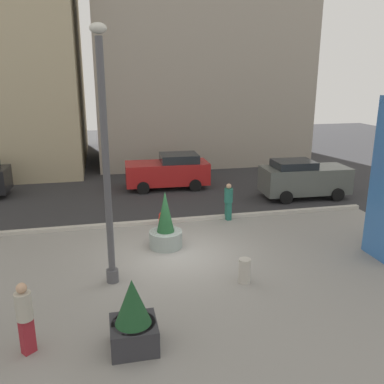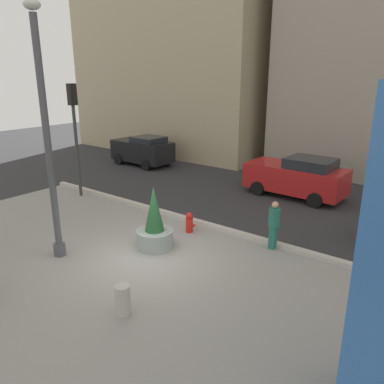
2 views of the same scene
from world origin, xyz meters
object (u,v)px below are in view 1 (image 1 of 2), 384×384
lamp_post (106,166)px  car_intersection (304,179)px  concrete_bollard (244,271)px  pedestrian_crossing (25,315)px  potted_plant_curbside (133,319)px  fire_hydrant (162,221)px  pedestrian_by_curb (228,200)px  car_curb_west (169,171)px  potted_plant_near_left (166,228)px

lamp_post → car_intersection: lamp_post is taller
concrete_bollard → car_intersection: car_intersection is taller
pedestrian_crossing → lamp_post: bearing=56.2°
lamp_post → concrete_bollard: (3.81, -0.88, -3.14)m
potted_plant_curbside → fire_hydrant: potted_plant_curbside is taller
fire_hydrant → concrete_bollard: bearing=-69.8°
lamp_post → pedestrian_crossing: size_ratio=4.22×
car_intersection → pedestrian_crossing: bearing=-139.9°
pedestrian_by_curb → pedestrian_crossing: size_ratio=0.93×
concrete_bollard → pedestrian_crossing: 6.11m
fire_hydrant → concrete_bollard: same height
fire_hydrant → concrete_bollard: size_ratio=1.00×
concrete_bollard → lamp_post: bearing=167.0°
potted_plant_curbside → pedestrian_crossing: bearing=171.8°
car_curb_west → car_intersection: (6.27, -3.24, 0.04)m
potted_plant_curbside → pedestrian_crossing: (-2.29, 0.33, 0.21)m
car_intersection → pedestrian_by_curb: (-4.66, -2.39, -0.09)m
pedestrian_by_curb → potted_plant_curbside: bearing=-121.0°
lamp_post → car_curb_west: bearing=71.5°
lamp_post → car_intersection: size_ratio=1.66×
potted_plant_near_left → fire_hydrant: bearing=86.0°
potted_plant_near_left → car_intersection: 8.99m
lamp_post → pedestrian_crossing: (-1.93, -2.89, -2.57)m
car_intersection → pedestrian_by_curb: size_ratio=2.74×
lamp_post → concrete_bollard: 5.01m
car_intersection → concrete_bollard: bearing=-127.0°
car_curb_west → pedestrian_crossing: size_ratio=2.62×
potted_plant_curbside → concrete_bollard: size_ratio=2.26×
concrete_bollard → pedestrian_by_curb: size_ratio=0.47×
potted_plant_curbside → car_curb_west: car_curb_west is taller
concrete_bollard → car_curb_west: (-0.43, 10.97, 0.55)m
potted_plant_curbside → potted_plant_near_left: potted_plant_near_left is taller
potted_plant_near_left → car_curb_west: potted_plant_near_left is taller
potted_plant_curbside → concrete_bollard: bearing=34.2°
lamp_post → potted_plant_near_left: bearing=48.4°
concrete_bollard → pedestrian_crossing: (-5.74, -2.01, 0.58)m
pedestrian_by_curb → lamp_post: bearing=-138.2°
pedestrian_by_curb → concrete_bollard: bearing=-102.4°
pedestrian_crossing → potted_plant_near_left: bearing=52.6°
potted_plant_curbside → pedestrian_by_curb: (4.62, 7.68, 0.14)m
car_curb_west → pedestrian_by_curb: 5.86m
lamp_post → car_intersection: 12.10m
potted_plant_curbside → car_curb_west: (3.01, 13.31, 0.18)m
fire_hydrant → car_curb_west: size_ratio=0.17×
fire_hydrant → pedestrian_by_curb: pedestrian_by_curb is taller
car_curb_west → concrete_bollard: bearing=-87.7°
concrete_bollard → car_intersection: (5.83, 7.73, 0.59)m
fire_hydrant → car_curb_west: 6.39m
potted_plant_near_left → car_curb_west: bearing=79.8°
car_curb_west → car_intersection: size_ratio=1.03×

